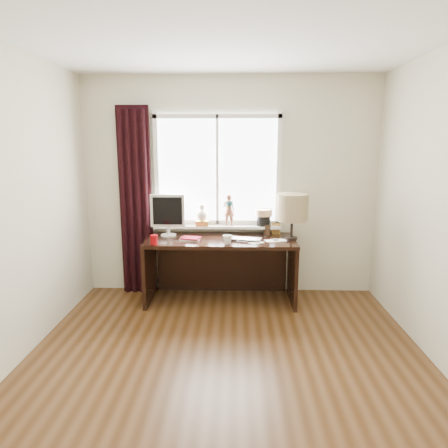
{
  "coord_description": "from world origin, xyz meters",
  "views": [
    {
      "loc": [
        0.07,
        -2.79,
        1.83
      ],
      "look_at": [
        -0.05,
        1.25,
        1.0
      ],
      "focal_mm": 32.0,
      "sensor_mm": 36.0,
      "label": 1
    }
  ],
  "objects_px": {
    "laptop": "(245,239)",
    "red_cup": "(154,240)",
    "mug": "(228,239)",
    "table_lamp": "(292,208)",
    "desk": "(221,257)",
    "monitor": "(168,213)"
  },
  "relations": [
    {
      "from": "desk",
      "to": "monitor",
      "type": "xyz_separation_m",
      "value": [
        -0.62,
        0.03,
        0.52
      ]
    },
    {
      "from": "red_cup",
      "to": "desk",
      "type": "distance_m",
      "value": 0.85
    },
    {
      "from": "mug",
      "to": "red_cup",
      "type": "relative_size",
      "value": 1.0
    },
    {
      "from": "laptop",
      "to": "red_cup",
      "type": "bearing_deg",
      "value": -154.96
    },
    {
      "from": "laptop",
      "to": "mug",
      "type": "height_order",
      "value": "mug"
    },
    {
      "from": "mug",
      "to": "desk",
      "type": "bearing_deg",
      "value": 104.16
    },
    {
      "from": "table_lamp",
      "to": "mug",
      "type": "bearing_deg",
      "value": -163.13
    },
    {
      "from": "laptop",
      "to": "desk",
      "type": "bearing_deg",
      "value": 161.92
    },
    {
      "from": "desk",
      "to": "laptop",
      "type": "bearing_deg",
      "value": -31.36
    },
    {
      "from": "desk",
      "to": "table_lamp",
      "type": "bearing_deg",
      "value": -8.35
    },
    {
      "from": "mug",
      "to": "desk",
      "type": "xyz_separation_m",
      "value": [
        -0.08,
        0.33,
        -0.3
      ]
    },
    {
      "from": "monitor",
      "to": "mug",
      "type": "bearing_deg",
      "value": -27.26
    },
    {
      "from": "red_cup",
      "to": "monitor",
      "type": "distance_m",
      "value": 0.47
    },
    {
      "from": "red_cup",
      "to": "desk",
      "type": "bearing_deg",
      "value": 27.95
    },
    {
      "from": "laptop",
      "to": "table_lamp",
      "type": "distance_m",
      "value": 0.63
    },
    {
      "from": "table_lamp",
      "to": "desk",
      "type": "bearing_deg",
      "value": 171.65
    },
    {
      "from": "desk",
      "to": "table_lamp",
      "type": "relative_size",
      "value": 3.27
    },
    {
      "from": "mug",
      "to": "red_cup",
      "type": "bearing_deg",
      "value": -177.04
    },
    {
      "from": "mug",
      "to": "table_lamp",
      "type": "relative_size",
      "value": 0.2
    },
    {
      "from": "red_cup",
      "to": "monitor",
      "type": "bearing_deg",
      "value": 77.76
    },
    {
      "from": "desk",
      "to": "monitor",
      "type": "relative_size",
      "value": 3.47
    },
    {
      "from": "desk",
      "to": "table_lamp",
      "type": "height_order",
      "value": "table_lamp"
    }
  ]
}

